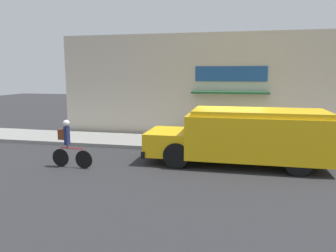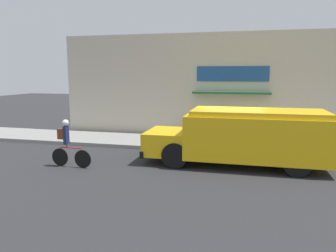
{
  "view_description": "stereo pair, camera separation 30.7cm",
  "coord_description": "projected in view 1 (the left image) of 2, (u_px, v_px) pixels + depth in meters",
  "views": [
    {
      "loc": [
        0.32,
        -13.16,
        3.22
      ],
      "look_at": [
        -2.55,
        -0.2,
        1.1
      ],
      "focal_mm": 35.0,
      "sensor_mm": 36.0,
      "label": 1
    },
    {
      "loc": [
        0.62,
        -13.09,
        3.22
      ],
      "look_at": [
        -2.55,
        -0.2,
        1.1
      ],
      "focal_mm": 35.0,
      "sensor_mm": 36.0,
      "label": 2
    }
  ],
  "objects": [
    {
      "name": "ground_plane",
      "position": [
        230.0,
        154.0,
        13.26
      ],
      "size": [
        70.0,
        70.0,
        0.0
      ],
      "primitive_type": "plane",
      "color": "#2B2B2D"
    },
    {
      "name": "sidewalk",
      "position": [
        231.0,
        145.0,
        14.61
      ],
      "size": [
        28.0,
        2.81,
        0.15
      ],
      "color": "gray",
      "rests_on": "ground_plane"
    },
    {
      "name": "storefront",
      "position": [
        234.0,
        87.0,
        15.87
      ],
      "size": [
        17.86,
        1.08,
        5.2
      ],
      "color": "beige",
      "rests_on": "ground_plane"
    },
    {
      "name": "cyclist",
      "position": [
        68.0,
        144.0,
        11.29
      ],
      "size": [
        1.54,
        0.23,
        1.67
      ],
      "rotation": [
        0.0,
        0.0,
        -0.06
      ],
      "color": "black",
      "rests_on": "ground_plane"
    },
    {
      "name": "school_bus",
      "position": [
        246.0,
        136.0,
        11.55
      ],
      "size": [
        6.42,
        2.67,
        1.99
      ],
      "rotation": [
        0.0,
        0.0,
        -0.0
      ],
      "color": "yellow",
      "rests_on": "ground_plane"
    }
  ]
}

